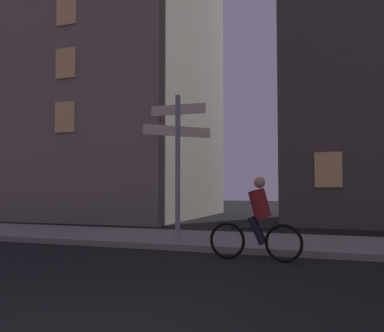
{
  "coord_description": "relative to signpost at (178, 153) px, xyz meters",
  "views": [
    {
      "loc": [
        2.28,
        -2.9,
        1.41
      ],
      "look_at": [
        -1.0,
        6.46,
        1.91
      ],
      "focal_mm": 39.02,
      "sensor_mm": 36.0,
      "label": 1
    }
  ],
  "objects": [
    {
      "name": "sidewalk_kerb",
      "position": [
        1.3,
        0.98,
        -2.14
      ],
      "size": [
        40.0,
        3.03,
        0.14
      ],
      "primitive_type": "cube",
      "color": "gray",
      "rests_on": "ground_plane"
    },
    {
      "name": "signpost",
      "position": [
        0.0,
        0.0,
        0.0
      ],
      "size": [
        1.38,
        1.24,
        3.47
      ],
      "color": "gray",
      "rests_on": "sidewalk_kerb"
    },
    {
      "name": "cyclist",
      "position": [
        2.1,
        -1.17,
        -1.46
      ],
      "size": [
        1.82,
        0.34,
        1.61
      ],
      "color": "black",
      "rests_on": "ground_plane"
    },
    {
      "name": "building_left_block",
      "position": [
        -7.76,
        8.89,
        5.7
      ],
      "size": [
        10.58,
        9.02,
        15.82
      ],
      "color": "slate",
      "rests_on": "ground_plane"
    }
  ]
}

